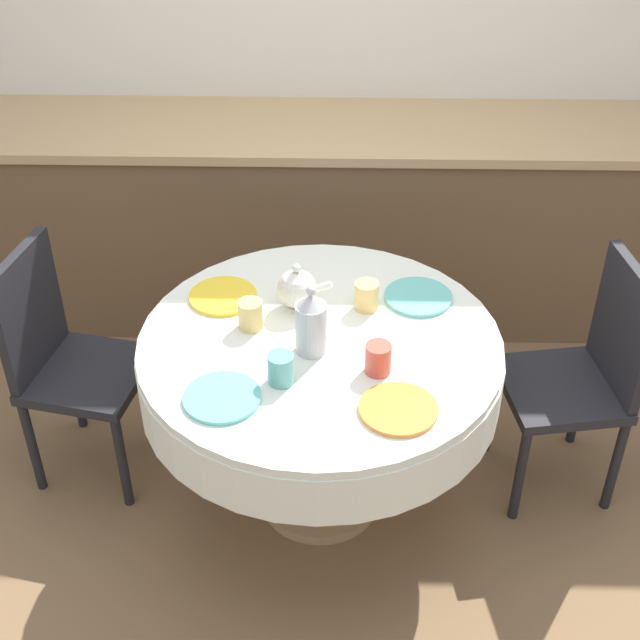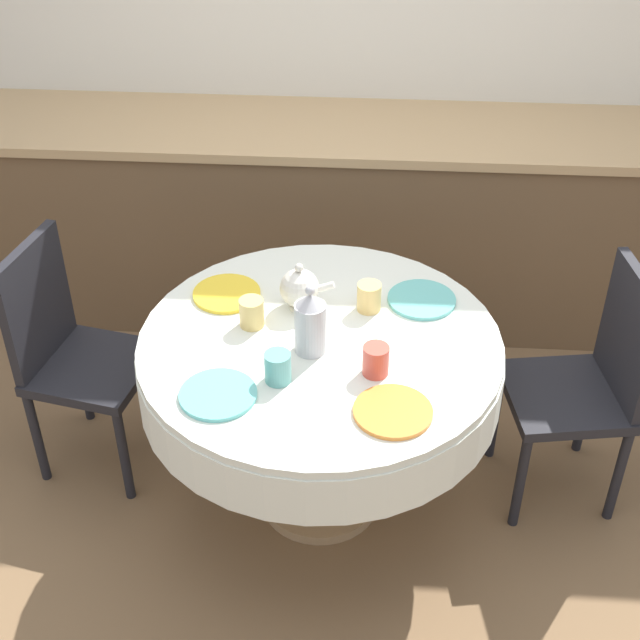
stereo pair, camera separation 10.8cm
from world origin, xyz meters
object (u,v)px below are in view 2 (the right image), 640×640
at_px(chair_left, 590,378).
at_px(chair_right, 71,348).
at_px(coffee_carafe, 310,323).
at_px(teapot, 300,288).

height_order(chair_left, chair_right, same).
xyz_separation_m(coffee_carafe, teapot, (-0.05, 0.23, -0.03)).
bearing_deg(coffee_carafe, chair_left, 11.99).
xyz_separation_m(chair_right, teapot, (0.84, -0.02, 0.31)).
height_order(chair_right, coffee_carafe, coffee_carafe).
xyz_separation_m(chair_right, coffee_carafe, (0.90, -0.25, 0.34)).
bearing_deg(coffee_carafe, chair_right, 164.56).
bearing_deg(chair_right, teapot, 100.80).
xyz_separation_m(chair_left, chair_right, (-1.85, 0.04, 0.00)).
height_order(coffee_carafe, teapot, coffee_carafe).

